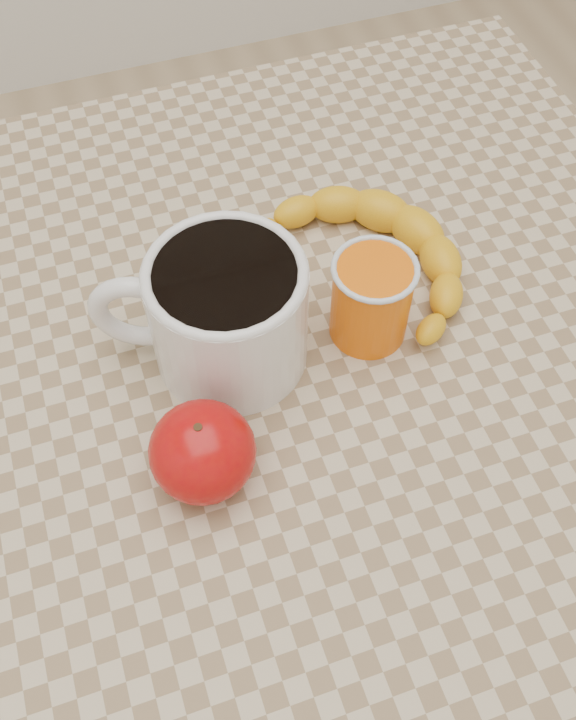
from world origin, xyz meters
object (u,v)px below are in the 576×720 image
object	(u,v)px
orange_juice_glass	(371,298)
banana	(373,254)
coffee_mug	(224,310)
table	(288,424)
apple	(203,452)

from	to	relation	value
orange_juice_glass	banana	bearing A→B (deg)	65.24
coffee_mug	orange_juice_glass	size ratio (longest dim) A/B	2.31
orange_juice_glass	banana	size ratio (longest dim) A/B	0.28
banana	table	bearing A→B (deg)	-165.66
banana	orange_juice_glass	bearing A→B (deg)	-138.35
orange_juice_glass	apple	world-z (taller)	orange_juice_glass
orange_juice_glass	apple	distance (m)	0.19
coffee_mug	orange_juice_glass	world-z (taller)	coffee_mug
coffee_mug	orange_juice_glass	xyz separation A→B (m)	(0.12, -0.01, -0.02)
table	orange_juice_glass	xyz separation A→B (m)	(0.08, 0.02, 0.13)
apple	banana	size ratio (longest dim) A/B	0.36
coffee_mug	banana	distance (m)	0.16
table	orange_juice_glass	distance (m)	0.15
table	banana	size ratio (longest dim) A/B	2.78
orange_juice_glass	apple	bearing A→B (deg)	-152.24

